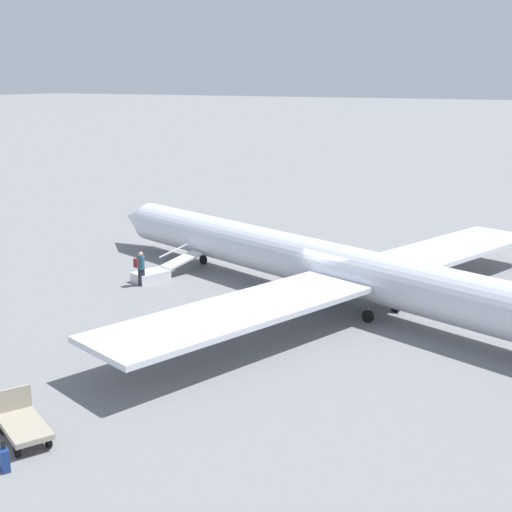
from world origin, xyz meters
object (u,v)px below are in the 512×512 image
airplane_main (347,270)px  luggage_cart (23,424)px  boarding_stairs (157,273)px  suitcase (4,460)px  passenger (141,266)px

airplane_main → luggage_cart: size_ratio=13.48×
airplane_main → boarding_stairs: 10.35m
boarding_stairs → airplane_main: bearing=-69.2°
boarding_stairs → suitcase: (-7.29, 16.98, -0.02)m
boarding_stairs → suitcase: bearing=-138.1°
suitcase → boarding_stairs: bearing=-66.8°
passenger → airplane_main: bearing=-62.0°
airplane_main → passenger: size_ratio=19.05×
passenger → suitcase: 17.31m
luggage_cart → suitcase: luggage_cart is taller
luggage_cart → suitcase: (-0.87, 1.51, -0.13)m
boarding_stairs → passenger: (0.04, 1.31, 0.65)m
airplane_main → passenger: bearing=28.0°
airplane_main → passenger: (10.30, 1.70, -0.72)m
airplane_main → suitcase: 17.67m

